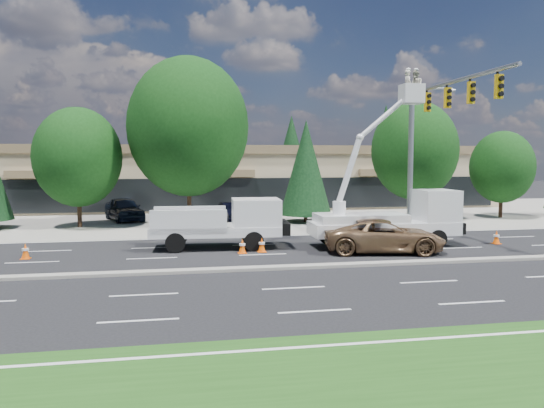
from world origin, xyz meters
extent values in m
plane|color=black|center=(0.00, 0.00, 0.00)|extent=(140.00, 140.00, 0.00)
cube|color=gray|center=(0.00, 20.00, 0.01)|extent=(140.00, 22.00, 0.01)
cube|color=gray|center=(0.00, 0.00, 0.06)|extent=(120.00, 0.55, 0.12)
cube|color=tan|center=(0.00, 30.00, 2.50)|extent=(50.00, 15.00, 5.00)
cube|color=brown|center=(0.00, 30.00, 5.15)|extent=(50.40, 15.40, 0.70)
cube|color=black|center=(0.00, 22.45, 1.50)|extent=(48.00, 0.12, 2.60)
cylinder|color=#332114|center=(-10.00, 15.00, 1.25)|extent=(0.28, 0.28, 2.49)
ellipsoid|color=black|center=(-10.00, 15.00, 4.50)|extent=(5.54, 5.54, 6.37)
cylinder|color=#332114|center=(-3.00, 15.00, 1.80)|extent=(0.28, 0.28, 3.59)
ellipsoid|color=black|center=(-3.00, 15.00, 6.49)|extent=(7.98, 7.98, 9.18)
cylinder|color=#332114|center=(5.00, 15.00, 0.40)|extent=(0.26, 0.26, 0.80)
cone|color=black|center=(5.00, 15.00, 3.78)|extent=(3.58, 3.58, 6.54)
cylinder|color=#332114|center=(13.00, 15.00, 1.38)|extent=(0.28, 0.28, 2.76)
ellipsoid|color=black|center=(13.00, 15.00, 4.99)|extent=(6.14, 6.14, 7.07)
cylinder|color=#332114|center=(20.00, 15.00, 1.05)|extent=(0.28, 0.28, 2.09)
ellipsoid|color=black|center=(20.00, 15.00, 3.78)|extent=(4.65, 4.65, 5.34)
cylinder|color=#332114|center=(-18.00, 42.00, 0.40)|extent=(0.26, 0.26, 0.80)
cone|color=black|center=(-18.00, 42.00, 4.53)|extent=(4.28, 4.28, 7.82)
cylinder|color=#332114|center=(-4.00, 42.00, 0.40)|extent=(0.26, 0.26, 0.80)
cone|color=black|center=(-4.00, 42.00, 6.44)|extent=(6.09, 6.09, 11.13)
cylinder|color=#332114|center=(10.00, 42.00, 0.40)|extent=(0.26, 0.26, 0.80)
cone|color=black|center=(10.00, 42.00, 5.11)|extent=(4.83, 4.83, 8.83)
cylinder|color=#332114|center=(22.00, 42.00, 0.40)|extent=(0.26, 0.26, 0.80)
cone|color=black|center=(22.00, 42.00, 5.91)|extent=(5.59, 5.59, 10.21)
cylinder|color=gray|center=(10.00, 9.20, 4.50)|extent=(0.32, 0.32, 9.00)
cylinder|color=gray|center=(10.00, 4.20, 8.30)|extent=(0.20, 10.00, 0.20)
cylinder|color=gray|center=(11.30, 9.20, 8.60)|extent=(2.60, 0.12, 0.12)
cube|color=gold|center=(10.00, 7.20, 7.55)|extent=(0.32, 0.22, 1.05)
cube|color=gold|center=(10.00, 5.00, 7.55)|extent=(0.32, 0.22, 1.05)
cube|color=gold|center=(10.00, 2.80, 7.55)|extent=(0.32, 0.22, 1.05)
cube|color=gold|center=(10.00, 0.60, 7.55)|extent=(0.32, 0.22, 1.05)
cube|color=silver|center=(-2.00, 5.39, 0.90)|extent=(6.48, 2.73, 0.48)
cube|color=silver|center=(0.00, 5.26, 1.64)|extent=(2.47, 2.42, 1.59)
cube|color=black|center=(0.69, 5.22, 1.85)|extent=(0.21, 2.01, 1.06)
cube|color=silver|center=(-3.20, 6.47, 1.43)|extent=(3.61, 0.55, 1.16)
cube|color=silver|center=(-3.33, 4.47, 1.43)|extent=(3.61, 0.55, 1.16)
cube|color=silver|center=(6.37, 4.43, 0.93)|extent=(7.46, 2.35, 0.65)
cube|color=silver|center=(9.16, 4.39, 1.90)|extent=(1.89, 2.21, 1.86)
cube|color=black|center=(9.85, 4.38, 2.04)|extent=(0.10, 1.86, 1.11)
cube|color=silver|center=(5.17, 4.45, 1.44)|extent=(4.49, 2.21, 0.46)
cylinder|color=silver|center=(4.06, 4.47, 1.95)|extent=(0.65, 0.65, 0.74)
cube|color=silver|center=(7.73, 4.41, 7.63)|extent=(1.03, 0.85, 1.00)
imported|color=beige|center=(7.52, 4.41, 8.01)|extent=(0.39, 0.59, 1.60)
imported|color=beige|center=(7.93, 4.41, 8.01)|extent=(0.62, 0.79, 1.60)
ellipsoid|color=white|center=(7.52, 4.41, 8.82)|extent=(0.24, 0.24, 0.17)
ellipsoid|color=white|center=(7.93, 4.41, 8.82)|extent=(0.24, 0.24, 0.17)
cube|color=#FF5B08|center=(-10.50, 4.13, 0.01)|extent=(0.40, 0.40, 0.03)
cone|color=#FF5B08|center=(-10.50, 4.13, 0.35)|extent=(0.36, 0.36, 0.70)
cylinder|color=white|center=(-10.50, 4.13, 0.42)|extent=(0.29, 0.29, 0.10)
cube|color=#FF5B08|center=(-0.89, 3.72, 0.01)|extent=(0.40, 0.40, 0.03)
cone|color=#FF5B08|center=(-0.89, 3.72, 0.35)|extent=(0.36, 0.36, 0.70)
cylinder|color=white|center=(-0.89, 3.72, 0.42)|extent=(0.29, 0.29, 0.10)
cube|color=#FF5B08|center=(0.07, 3.90, 0.01)|extent=(0.40, 0.40, 0.03)
cone|color=#FF5B08|center=(0.07, 3.90, 0.35)|extent=(0.36, 0.36, 0.70)
cylinder|color=white|center=(0.07, 3.90, 0.42)|extent=(0.29, 0.29, 0.10)
cube|color=#FF5B08|center=(6.81, 3.42, 0.01)|extent=(0.40, 0.40, 0.03)
cone|color=#FF5B08|center=(6.81, 3.42, 0.35)|extent=(0.36, 0.36, 0.70)
cylinder|color=white|center=(6.81, 3.42, 0.42)|extent=(0.29, 0.29, 0.10)
cube|color=#FF5B08|center=(12.48, 4.09, 0.01)|extent=(0.40, 0.40, 0.03)
cone|color=#FF5B08|center=(12.48, 4.09, 0.35)|extent=(0.36, 0.36, 0.70)
cylinder|color=white|center=(12.48, 4.09, 0.42)|extent=(0.29, 0.29, 0.10)
imported|color=olive|center=(5.74, 2.80, 0.78)|extent=(6.04, 3.64, 1.57)
imported|color=black|center=(-7.50, 18.15, 0.83)|extent=(3.50, 5.27, 1.67)
imported|color=black|center=(0.00, 16.22, 0.67)|extent=(1.89, 4.19, 1.33)
camera|label=1|loc=(-3.98, -20.61, 4.46)|focal=35.00mm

